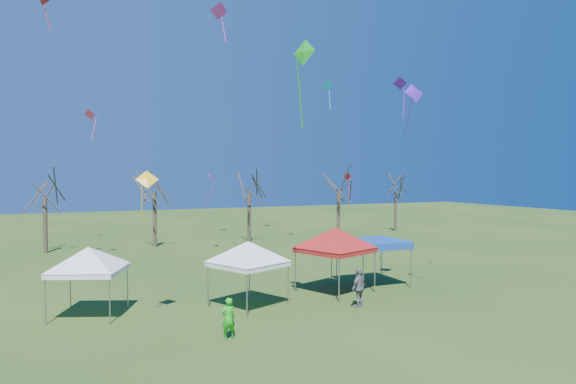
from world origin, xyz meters
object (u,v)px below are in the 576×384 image
Objects in this scene: tree_1 at (45,179)px; tree_5 at (396,178)px; tree_4 at (339,175)px; person_grey at (359,288)px; tree_3 at (249,175)px; person_green at (228,318)px; tree_2 at (154,173)px; tent_red at (335,232)px; tent_white_mid at (248,246)px; tent_blue at (373,244)px; tent_white_west at (88,252)px.

tree_1 reaches higher than tree_5.
tree_4 reaches higher than tree_5.
person_grey is (13.54, -24.24, -4.88)m from tree_1.
tree_3 is 27.97m from person_green.
tree_3 reaches higher than person_grey.
tree_5 reaches higher than person_green.
tree_5 is (26.09, 1.69, -0.56)m from tree_2.
tent_red is 9.23m from person_green.
tree_3 is at bearing 69.68° from tent_white_mid.
tree_1 reaches higher than person_grey.
tent_red is at bearing 9.27° from tent_white_mid.
tree_3 is 20.94m from tent_red.
tent_blue is at bearing -155.46° from person_grey.
tree_4 reaches higher than tent_blue.
tree_1 is 20.90m from tent_white_west.
tent_red is (-2.79, -20.55, -2.90)m from tree_3.
tent_red is (12.01, -0.57, 0.35)m from tent_white_west.
tree_2 reaches higher than tent_blue.
tree_1 is 2.26× the size of tent_blue.
tree_1 is 4.90× the size of person_green.
tent_white_west reaches higher than tent_blue.
tent_white_west is (-6.40, -20.32, -3.47)m from tree_2.
tent_white_mid is at bearing -11.56° from tent_white_west.
tree_4 is at bearing 39.59° from tent_white_west.
tent_white_mid is 1.12× the size of tent_blue.
tree_4 is (17.72, -0.38, -0.23)m from tree_2.
tree_2 is 21.85m from tent_red.
person_green is at bearing -127.51° from tree_4.
tree_1 is at bearing 178.15° from tree_2.
tree_2 is 26.15m from tree_5.
tree_3 is 20.22m from tent_blue.
tent_red is (5.13, 0.84, 0.32)m from tent_white_mid.
person_green is (-10.25, -5.62, -1.54)m from tent_blue.
tree_2 reaches higher than tree_3.
person_grey is at bearing -118.07° from tree_4.
tree_3 is at bearing 53.49° from tent_white_west.
tent_white_west is at bearing 177.29° from tent_red.
person_green is (6.59, -26.09, -5.02)m from tree_1.
person_grey is (-20.95, -25.66, -4.82)m from tree_5.
tree_2 is 17.73m from tree_4.
person_green is at bearing -135.40° from tree_5.
tent_white_mid reaches higher than tent_blue.
tent_white_west is (-24.12, -19.94, -3.24)m from tree_4.
tent_white_west is (-14.80, -19.99, -3.26)m from tree_3.
tent_white_mid is (6.88, -1.41, 0.04)m from tent_white_west.
person_grey is at bearing -17.56° from tent_white_west.
tree_4 is at bearing 59.45° from tent_red.
tree_1 is at bearing -177.65° from tree_5.
tent_white_mid is 2.42× the size of person_green.
person_grey is at bearing -98.69° from tent_red.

